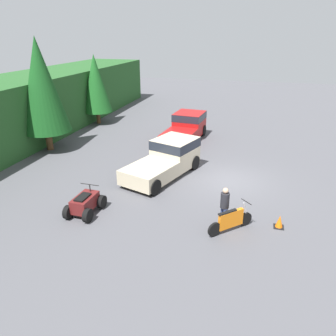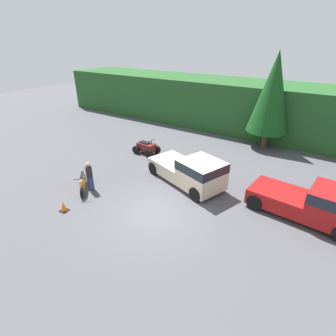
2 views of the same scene
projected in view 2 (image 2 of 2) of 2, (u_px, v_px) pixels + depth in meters
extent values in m
plane|color=#4C4C51|center=(157.00, 213.00, 13.53)|extent=(80.00, 80.00, 0.00)
cube|color=#235123|center=(257.00, 108.00, 24.43)|extent=(44.00, 6.00, 4.48)
cylinder|color=brown|center=(265.00, 139.00, 21.54)|extent=(0.44, 0.44, 1.33)
cone|color=#144719|center=(273.00, 93.00, 19.89)|extent=(3.25, 3.25, 6.06)
cube|color=maroon|center=(335.00, 207.00, 12.13)|extent=(2.47, 2.30, 1.66)
cube|color=maroon|center=(278.00, 197.00, 13.75)|extent=(2.97, 2.34, 0.80)
cylinder|color=black|center=(268.00, 187.00, 15.00)|extent=(0.86, 0.36, 0.83)
cylinder|color=black|center=(255.00, 202.00, 13.66)|extent=(0.86, 0.36, 0.83)
cube|color=beige|center=(201.00, 175.00, 15.02)|extent=(2.84, 2.71, 1.66)
cube|color=#1E232D|center=(202.00, 166.00, 14.78)|extent=(2.87, 2.74, 0.53)
cube|color=beige|center=(173.00, 166.00, 17.02)|extent=(3.32, 2.88, 0.80)
cylinder|color=black|center=(220.00, 183.00, 15.41)|extent=(0.88, 0.53, 0.83)
cylinder|color=black|center=(196.00, 194.00, 14.35)|extent=(0.88, 0.53, 0.83)
cylinder|color=black|center=(176.00, 161.00, 18.25)|extent=(0.88, 0.53, 0.83)
cylinder|color=black|center=(154.00, 168.00, 17.20)|extent=(0.88, 0.53, 0.83)
cylinder|color=black|center=(82.00, 193.00, 14.70)|extent=(0.50, 0.51, 0.61)
cylinder|color=black|center=(84.00, 179.00, 16.11)|extent=(0.50, 0.51, 0.61)
cube|color=orange|center=(82.00, 182.00, 15.30)|extent=(0.95, 0.95, 0.72)
cylinder|color=#B7B7BC|center=(81.00, 186.00, 14.56)|extent=(0.25, 0.25, 0.82)
cylinder|color=black|center=(79.00, 179.00, 14.37)|extent=(0.45, 0.45, 0.04)
cube|color=black|center=(82.00, 175.00, 15.30)|extent=(0.71, 0.72, 0.06)
cylinder|color=black|center=(157.00, 150.00, 20.34)|extent=(0.62, 0.24, 0.62)
cylinder|color=black|center=(149.00, 154.00, 19.64)|extent=(0.62, 0.24, 0.62)
cylinder|color=black|center=(144.00, 146.00, 21.00)|extent=(0.62, 0.24, 0.62)
cylinder|color=black|center=(136.00, 150.00, 20.31)|extent=(0.62, 0.24, 0.62)
cube|color=#5B1919|center=(146.00, 147.00, 20.22)|extent=(1.42, 0.79, 0.60)
cylinder|color=black|center=(151.00, 143.00, 19.74)|extent=(0.05, 0.05, 0.35)
cylinder|color=black|center=(151.00, 140.00, 19.66)|extent=(0.06, 0.91, 0.04)
cube|color=black|center=(145.00, 142.00, 20.14)|extent=(0.82, 0.45, 0.08)
cylinder|color=navy|center=(92.00, 183.00, 15.43)|extent=(0.25, 0.25, 0.87)
cylinder|color=navy|center=(89.00, 183.00, 15.42)|extent=(0.25, 0.25, 0.87)
cylinder|color=#232328|center=(89.00, 171.00, 15.08)|extent=(0.51, 0.51, 0.65)
sphere|color=tan|center=(88.00, 164.00, 14.88)|extent=(0.33, 0.33, 0.24)
cube|color=black|center=(64.00, 210.00, 13.68)|extent=(0.42, 0.42, 0.03)
cone|color=orange|center=(63.00, 206.00, 13.57)|extent=(0.32, 0.32, 0.55)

